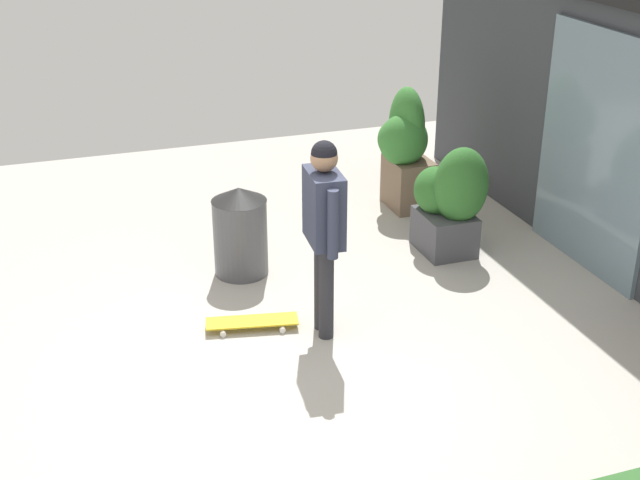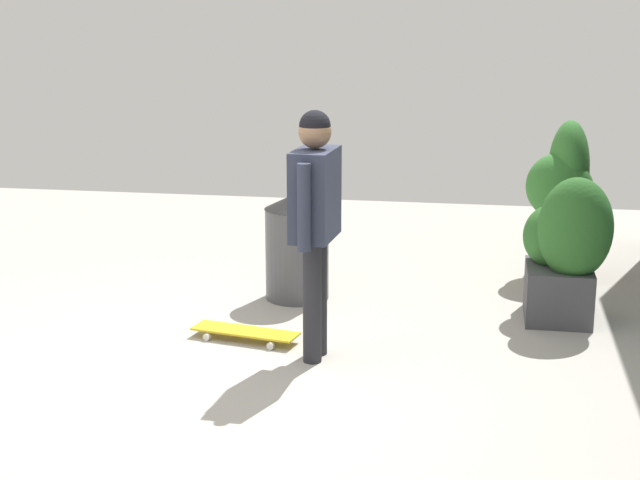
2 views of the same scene
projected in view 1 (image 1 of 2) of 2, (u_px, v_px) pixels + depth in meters
ground_plane at (301, 371)px, 6.99m from camera, size 12.00×12.00×0.00m
skateboarder at (324, 218)px, 7.10m from camera, size 0.65×0.30×1.75m
skateboard at (252, 322)px, 7.59m from camera, size 0.38×0.84×0.08m
planter_box_left at (450, 199)px, 8.83m from camera, size 0.73×0.67×1.16m
planter_box_right at (405, 146)px, 9.90m from camera, size 0.68×0.62×1.42m
trash_bin at (240, 231)px, 8.42m from camera, size 0.54×0.54×0.91m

